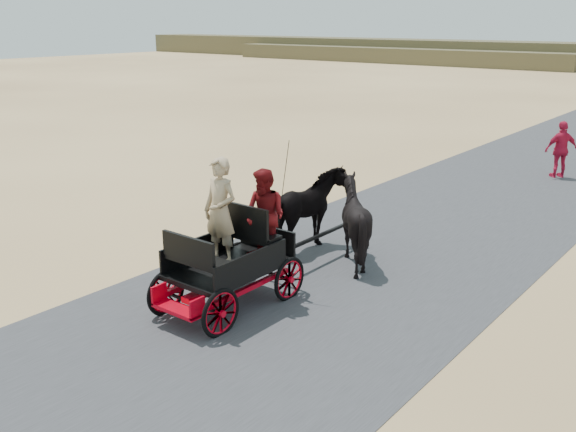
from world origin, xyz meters
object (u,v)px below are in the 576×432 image
Objects in this scene: horse_left at (309,212)px; carriage at (229,286)px; horse_right at (354,222)px; pedestrian at (561,150)px.

carriage is at bearing 100.39° from horse_left.
horse_right is (0.55, 3.00, 0.49)m from carriage.
horse_right is at bearing 79.61° from carriage.
horse_right is at bearing -180.00° from horse_left.
carriage is at bearing 79.61° from horse_right.
horse_right reaches higher than horse_left.
pedestrian reaches higher than horse_left.
horse_right is at bearing 39.03° from pedestrian.
pedestrian is (1.60, 12.95, 0.50)m from carriage.
horse_left reaches higher than carriage.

